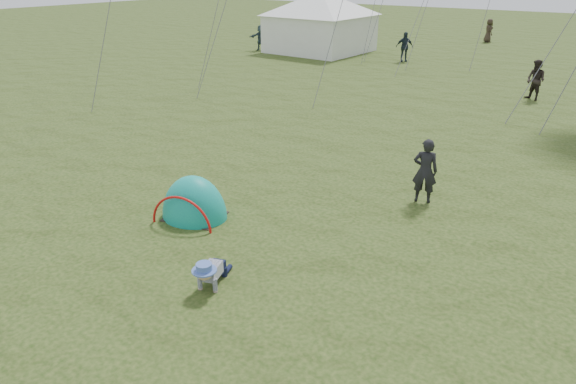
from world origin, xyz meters
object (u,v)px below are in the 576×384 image
Objects in this scene: popup_tent at (195,217)px; event_marquee at (320,20)px; standing_adult at (425,171)px; crawling_toddler at (210,271)px.

event_marquee is at bearing 101.72° from popup_tent.
standing_adult is 0.27× the size of event_marquee.
event_marquee reaches higher than standing_adult.
crawling_toddler is 2.99m from popup_tent.
event_marquee reaches higher than crawling_toddler.
popup_tent is (-2.28, 1.91, -0.31)m from crawling_toddler.
popup_tent is at bearing 25.10° from standing_adult.
event_marquee is (-13.21, 25.36, 1.79)m from crawling_toddler.
event_marquee reaches higher than popup_tent.
event_marquee is at bearing 99.04° from crawling_toddler.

